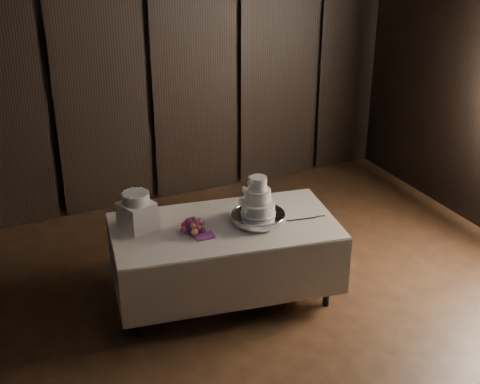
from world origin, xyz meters
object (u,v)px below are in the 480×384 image
Objects in this scene: cake_stand at (258,218)px; small_cake at (136,198)px; box_pedestal at (137,216)px; display_table at (225,258)px; wedding_cake at (256,201)px; bouquet at (194,227)px.

small_cake is at bearing 160.95° from cake_stand.
cake_stand is 1.06m from box_pedestal.
wedding_cake is (0.26, -0.10, 0.57)m from display_table.
box_pedestal is 1.11× the size of small_cake.
display_table is at bearing -19.67° from small_cake.
cake_stand is 1.36× the size of wedding_cake.
cake_stand is 2.07× the size of small_cake.
display_table is 6.02× the size of wedding_cake.
display_table is 4.41× the size of cake_stand.
box_pedestal is at bearing 169.80° from display_table.
bouquet reaches higher than cake_stand.
small_cake is at bearing 0.00° from box_pedestal.
wedding_cake reaches higher than box_pedestal.
wedding_cake reaches higher than bouquet.
display_table is 9.11× the size of small_cake.
cake_stand reaches higher than display_table.
wedding_cake reaches higher than small_cake.
display_table is at bearing -19.67° from box_pedestal.
wedding_cake is 0.97× the size of bouquet.
display_table is 8.21× the size of box_pedestal.
bouquet is 0.56m from small_cake.
cake_stand is (0.28, -0.09, 0.39)m from display_table.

